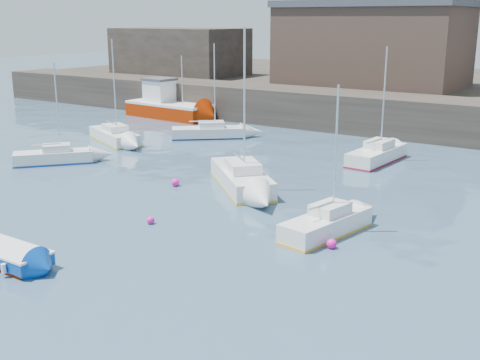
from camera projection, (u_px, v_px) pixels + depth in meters
The scene contains 16 objects.
water at pixel (30, 308), 19.01m from camera, with size 220.00×220.00×0.00m, color #2D4760.
quay_wall at pixel (404, 116), 46.74m from camera, with size 90.00×5.00×3.00m, color #28231E.
land_strip at pixel (463, 94), 61.23m from camera, with size 90.00×32.00×2.80m, color #28231E.
warehouse at pixel (373, 43), 55.05m from camera, with size 16.40×10.40×7.60m.
bldg_west at pixel (180, 51), 66.37m from camera, with size 14.00×8.00×5.00m.
blue_dinghy at pixel (9, 255), 22.29m from camera, with size 3.51×1.86×0.67m.
fishing_boat at pixel (168, 105), 55.30m from camera, with size 8.78×3.83×5.67m.
sailboat_a at pixel (54, 157), 37.81m from camera, with size 4.28×4.65×6.25m.
sailboat_b at pixel (241, 177), 32.42m from camera, with size 6.25×5.98×8.44m.
sailboat_c at pixel (327, 224), 25.36m from camera, with size 2.39×4.96×6.27m.
sailboat_e at pixel (114, 136), 44.31m from camera, with size 6.04×4.06×7.45m.
sailboat_f at pixel (377, 154), 38.15m from camera, with size 2.16×5.63×7.18m.
sailboat_h at pixel (208, 132), 45.84m from camera, with size 5.32×4.89×7.06m.
buoy_near at pixel (151, 224), 26.79m from camera, with size 0.35×0.35×0.35m, color #F9179E.
buoy_mid at pixel (331, 248), 23.94m from camera, with size 0.41×0.41×0.41m, color #F9179E.
buoy_far at pixel (176, 186), 32.82m from camera, with size 0.44×0.44×0.44m, color #F9179E.
Camera 1 is at (15.13, -10.71, 8.86)m, focal length 45.00 mm.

